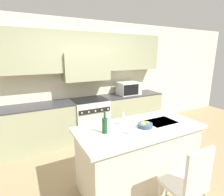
# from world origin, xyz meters

# --- Properties ---
(ground_plane) EXTENTS (10.00, 10.00, 0.00)m
(ground_plane) POSITION_xyz_m (0.00, 0.00, 0.00)
(ground_plane) COLOR #997F5B
(back_cabinetry) EXTENTS (10.00, 0.46, 2.70)m
(back_cabinetry) POSITION_xyz_m (0.00, 1.94, 1.61)
(back_cabinetry) COLOR beige
(back_cabinetry) RESTS_ON ground_plane
(back_counter) EXTENTS (3.90, 0.62, 0.93)m
(back_counter) POSITION_xyz_m (0.00, 1.69, 0.46)
(back_counter) COLOR gray
(back_counter) RESTS_ON ground_plane
(range_stove) EXTENTS (0.77, 0.70, 0.93)m
(range_stove) POSITION_xyz_m (-0.00, 1.67, 0.46)
(range_stove) COLOR beige
(range_stove) RESTS_ON ground_plane
(microwave) EXTENTS (0.55, 0.40, 0.32)m
(microwave) POSITION_xyz_m (1.08, 1.69, 1.08)
(microwave) COLOR silver
(microwave) RESTS_ON back_counter
(kitchen_island) EXTENTS (1.79, 0.85, 0.94)m
(kitchen_island) POSITION_xyz_m (0.07, -0.15, 0.47)
(kitchen_island) COLOR beige
(kitchen_island) RESTS_ON ground_plane
(island_chair) EXTENTS (0.42, 0.40, 0.99)m
(island_chair) POSITION_xyz_m (0.19, -0.92, 0.55)
(island_chair) COLOR beige
(island_chair) RESTS_ON ground_plane
(wine_bottle) EXTENTS (0.07, 0.07, 0.28)m
(wine_bottle) POSITION_xyz_m (-0.45, -0.10, 1.04)
(wine_bottle) COLOR #194723
(wine_bottle) RESTS_ON kitchen_island
(wine_glass_near) EXTENTS (0.08, 0.08, 0.21)m
(wine_glass_near) POSITION_xyz_m (-0.17, -0.32, 1.08)
(wine_glass_near) COLOR white
(wine_glass_near) RESTS_ON kitchen_island
(wine_glass_far) EXTENTS (0.08, 0.08, 0.21)m
(wine_glass_far) POSITION_xyz_m (-0.11, 0.01, 1.08)
(wine_glass_far) COLOR white
(wine_glass_far) RESTS_ON kitchen_island
(fruit_bowl) EXTENTS (0.21, 0.21, 0.08)m
(fruit_bowl) POSITION_xyz_m (0.12, -0.20, 0.97)
(fruit_bowl) COLOR #384C6B
(fruit_bowl) RESTS_ON kitchen_island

